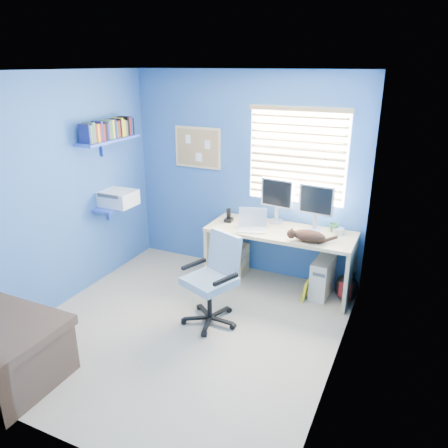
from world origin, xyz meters
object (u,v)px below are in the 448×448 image
at_px(desk, 279,259).
at_px(office_chair, 213,290).
at_px(laptop, 252,221).
at_px(cat, 309,236).
at_px(tower_pc, 322,277).

height_order(desk, office_chair, office_chair).
distance_m(desk, laptop, 0.59).
relative_size(laptop, cat, 0.92).
xyz_separation_m(desk, laptop, (-0.31, -0.14, 0.48)).
bearing_deg(laptop, cat, -21.07).
distance_m(laptop, tower_pc, 1.05).
height_order(cat, office_chair, office_chair).
height_order(laptop, tower_pc, laptop).
relative_size(laptop, tower_pc, 0.73).
distance_m(laptop, cat, 0.69).
height_order(tower_pc, office_chair, office_chair).
distance_m(cat, office_chair, 1.19).
distance_m(cat, tower_pc, 0.64).
relative_size(desk, laptop, 5.15).
bearing_deg(desk, tower_pc, 4.46).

